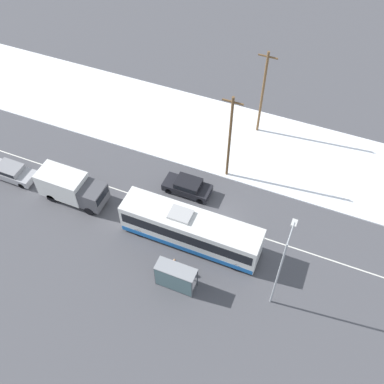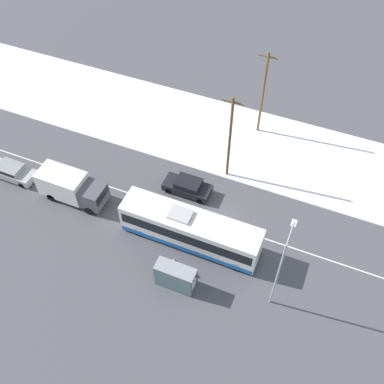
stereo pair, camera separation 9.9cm
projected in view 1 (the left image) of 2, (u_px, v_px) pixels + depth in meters
The scene contains 12 objects.
ground_plane at pixel (219, 223), 38.66m from camera, with size 120.00×120.00×0.00m, color #4C4C51.
snow_lot at pixel (254, 146), 44.63m from camera, with size 80.00×10.31×0.12m.
lane_marking_center at pixel (219, 223), 38.66m from camera, with size 60.00×0.12×0.00m.
city_bus at pixel (191, 230), 36.23m from camera, with size 11.59×2.57×3.36m.
box_truck at pixel (71, 187), 39.22m from camera, with size 6.07×2.30×2.84m.
sedan_car at pixel (188, 186), 40.27m from camera, with size 4.34×1.80×1.48m.
parked_car_near_truck at pixel (12, 171), 41.44m from camera, with size 4.42×1.80×1.42m.
pedestrian_at_stop at pixel (175, 264), 34.91m from camera, with size 0.60×0.27×1.67m.
bus_shelter at pixel (175, 277), 33.46m from camera, with size 3.12×1.20×2.40m.
streetlamp at pixel (282, 264), 30.47m from camera, with size 0.36×2.29×7.91m.
utility_pole_roadside at pixel (230, 138), 38.56m from camera, with size 1.80×0.24×9.14m.
utility_pole_snowlot at pixel (263, 93), 42.41m from camera, with size 1.80×0.24×9.24m.
Camera 1 is at (6.46, -21.75, 31.50)m, focal length 42.00 mm.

